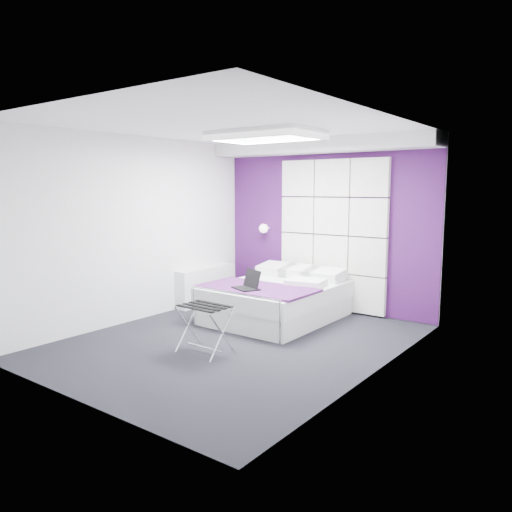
{
  "coord_description": "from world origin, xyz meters",
  "views": [
    {
      "loc": [
        3.76,
        -4.64,
        1.88
      ],
      "look_at": [
        0.04,
        0.35,
        1.03
      ],
      "focal_mm": 35.0,
      "sensor_mm": 36.0,
      "label": 1
    }
  ],
  "objects_px": {
    "radiator": "(206,285)",
    "bed": "(276,300)",
    "nightstand": "(284,272)",
    "luggage_rack": "(205,329)",
    "laptop": "(248,284)",
    "wall_lamp": "(265,228)"
  },
  "relations": [
    {
      "from": "radiator",
      "to": "luggage_rack",
      "type": "xyz_separation_m",
      "value": [
        1.66,
        -1.85,
        -0.02
      ]
    },
    {
      "from": "wall_lamp",
      "to": "bed",
      "type": "bearing_deg",
      "value": -46.47
    },
    {
      "from": "nightstand",
      "to": "luggage_rack",
      "type": "relative_size",
      "value": 0.78
    },
    {
      "from": "wall_lamp",
      "to": "bed",
      "type": "xyz_separation_m",
      "value": [
        0.84,
        -0.88,
        -0.93
      ]
    },
    {
      "from": "bed",
      "to": "luggage_rack",
      "type": "xyz_separation_m",
      "value": [
        0.19,
        -1.72,
        -0.01
      ]
    },
    {
      "from": "nightstand",
      "to": "wall_lamp",
      "type": "bearing_deg",
      "value": 174.47
    },
    {
      "from": "laptop",
      "to": "bed",
      "type": "bearing_deg",
      "value": 109.4
    },
    {
      "from": "radiator",
      "to": "nightstand",
      "type": "relative_size",
      "value": 2.73
    },
    {
      "from": "nightstand",
      "to": "luggage_rack",
      "type": "height_order",
      "value": "nightstand"
    },
    {
      "from": "radiator",
      "to": "laptop",
      "type": "bearing_deg",
      "value": -27.01
    },
    {
      "from": "bed",
      "to": "nightstand",
      "type": "bearing_deg",
      "value": 116.76
    },
    {
      "from": "radiator",
      "to": "laptop",
      "type": "relative_size",
      "value": 3.27
    },
    {
      "from": "radiator",
      "to": "luggage_rack",
      "type": "height_order",
      "value": "radiator"
    },
    {
      "from": "wall_lamp",
      "to": "nightstand",
      "type": "relative_size",
      "value": 0.34
    },
    {
      "from": "radiator",
      "to": "bed",
      "type": "distance_m",
      "value": 1.48
    },
    {
      "from": "bed",
      "to": "laptop",
      "type": "bearing_deg",
      "value": -93.88
    },
    {
      "from": "nightstand",
      "to": "laptop",
      "type": "bearing_deg",
      "value": -75.23
    },
    {
      "from": "radiator",
      "to": "bed",
      "type": "relative_size",
      "value": 0.63
    },
    {
      "from": "bed",
      "to": "laptop",
      "type": "distance_m",
      "value": 0.69
    },
    {
      "from": "wall_lamp",
      "to": "luggage_rack",
      "type": "xyz_separation_m",
      "value": [
        1.02,
        -2.61,
        -0.94
      ]
    },
    {
      "from": "radiator",
      "to": "bed",
      "type": "bearing_deg",
      "value": -4.69
    },
    {
      "from": "luggage_rack",
      "to": "laptop",
      "type": "relative_size",
      "value": 1.53
    }
  ]
}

